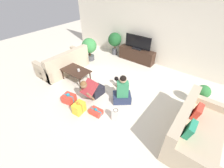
{
  "coord_description": "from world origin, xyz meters",
  "views": [
    {
      "loc": [
        2.18,
        -2.99,
        3.08
      ],
      "look_at": [
        0.01,
        -0.15,
        0.45
      ],
      "focal_mm": 24.0,
      "sensor_mm": 36.0,
      "label": 1
    }
  ],
  "objects": [
    {
      "name": "potted_plant_corner_right",
      "position": [
        2.24,
        1.02,
        0.39
      ],
      "size": [
        0.37,
        0.37,
        0.69
      ],
      "color": "#336B84",
      "rests_on": "ground_plane"
    },
    {
      "name": "person_kneeling",
      "position": [
        -0.41,
        -0.59,
        0.33
      ],
      "size": [
        0.36,
        0.79,
        0.77
      ],
      "rotation": [
        0.0,
        0.0,
        -0.04
      ],
      "color": "#23232D",
      "rests_on": "ground_plane"
    },
    {
      "name": "mug",
      "position": [
        -1.34,
        -0.24,
        0.47
      ],
      "size": [
        0.12,
        0.08,
        0.09
      ],
      "color": "silver",
      "rests_on": "coffee_table"
    },
    {
      "name": "coffee_table",
      "position": [
        -1.51,
        -0.24,
        0.38
      ],
      "size": [
        1.02,
        0.6,
        0.43
      ],
      "color": "#382319",
      "rests_on": "ground_plane"
    },
    {
      "name": "gift_box_c",
      "position": [
        -0.29,
        -1.24,
        0.16
      ],
      "size": [
        0.27,
        0.35,
        0.37
      ],
      "rotation": [
        0.0,
        0.0,
        0.11
      ],
      "color": "yellow",
      "rests_on": "ground_plane"
    },
    {
      "name": "sofa_right",
      "position": [
        2.39,
        -0.26,
        0.3
      ],
      "size": [
        0.92,
        1.86,
        0.85
      ],
      "rotation": [
        0.0,
        0.0,
        1.57
      ],
      "color": "#C6B293",
      "rests_on": "ground_plane"
    },
    {
      "name": "dog",
      "position": [
        -0.06,
        0.32,
        0.22
      ],
      "size": [
        0.51,
        0.28,
        0.34
      ],
      "rotation": [
        0.0,
        0.0,
        4.34
      ],
      "color": "black",
      "rests_on": "ground_plane"
    },
    {
      "name": "potted_plant_corner_left",
      "position": [
        -2.24,
        1.2,
        0.6
      ],
      "size": [
        0.62,
        0.62,
        0.97
      ],
      "color": "#4C4C51",
      "rests_on": "ground_plane"
    },
    {
      "name": "sofa_left",
      "position": [
        -2.39,
        -0.08,
        0.3
      ],
      "size": [
        0.92,
        1.86,
        0.85
      ],
      "rotation": [
        0.0,
        0.0,
        -1.57
      ],
      "color": "#C6B293",
      "rests_on": "ground_plane"
    },
    {
      "name": "gift_bag_a",
      "position": [
        0.68,
        -0.87,
        0.18
      ],
      "size": [
        0.2,
        0.14,
        0.37
      ],
      "rotation": [
        0.0,
        0.0,
        0.17
      ],
      "color": "white",
      "rests_on": "ground_plane"
    },
    {
      "name": "wall_back",
      "position": [
        0.0,
        2.63,
        1.3
      ],
      "size": [
        8.4,
        0.06,
        2.6
      ],
      "color": "silver",
      "rests_on": "ground_plane"
    },
    {
      "name": "person_sitting",
      "position": [
        0.4,
        -0.17,
        0.34
      ],
      "size": [
        0.66,
        0.64,
        0.93
      ],
      "rotation": [
        0.0,
        0.0,
        3.83
      ],
      "color": "#283351",
      "rests_on": "ground_plane"
    },
    {
      "name": "tv",
      "position": [
        -0.59,
        2.36,
        0.79
      ],
      "size": [
        1.15,
        0.2,
        0.57
      ],
      "color": "black",
      "rests_on": "tv_console"
    },
    {
      "name": "gift_box_a",
      "position": [
        -0.84,
        -1.14,
        0.12
      ],
      "size": [
        0.39,
        0.37,
        0.31
      ],
      "rotation": [
        0.0,
        0.0,
        0.19
      ],
      "color": "red",
      "rests_on": "ground_plane"
    },
    {
      "name": "gift_box_b",
      "position": [
        0.12,
        -1.01,
        0.07
      ],
      "size": [
        0.36,
        0.26,
        0.2
      ],
      "rotation": [
        0.0,
        0.0,
        0.08
      ],
      "color": "red",
      "rests_on": "ground_plane"
    },
    {
      "name": "ground_plane",
      "position": [
        0.0,
        0.0,
        0.0
      ],
      "size": [
        16.0,
        16.0,
        0.0
      ],
      "primitive_type": "plane",
      "color": "beige"
    },
    {
      "name": "potted_plant_back_left",
      "position": [
        -1.72,
        2.31,
        0.68
      ],
      "size": [
        0.6,
        0.6,
        1.01
      ],
      "color": "#4C4C51",
      "rests_on": "ground_plane"
    },
    {
      "name": "tv_console",
      "position": [
        -0.59,
        2.36,
        0.27
      ],
      "size": [
        1.57,
        0.39,
        0.54
      ],
      "color": "#382319",
      "rests_on": "ground_plane"
    }
  ]
}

